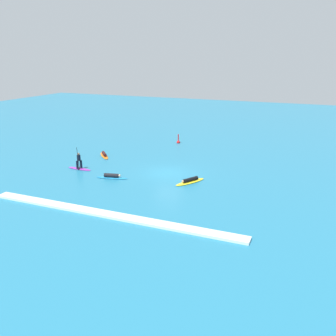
{
  "coord_description": "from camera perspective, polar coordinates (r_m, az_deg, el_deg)",
  "views": [
    {
      "loc": [
        13.17,
        -31.05,
        10.79
      ],
      "look_at": [
        0.0,
        0.0,
        0.5
      ],
      "focal_mm": 39.76,
      "sensor_mm": 36.0,
      "label": 1
    }
  ],
  "objects": [
    {
      "name": "ground_plane",
      "position": [
        35.41,
        0.0,
        -0.77
      ],
      "size": [
        120.0,
        120.0,
        0.0
      ],
      "primitive_type": "plane",
      "color": "teal",
      "rests_on": "ground"
    },
    {
      "name": "surfer_on_purple_board",
      "position": [
        37.52,
        -13.46,
        0.56
      ],
      "size": [
        2.69,
        0.81,
        2.32
      ],
      "rotation": [
        0.0,
        0.0,
        6.23
      ],
      "color": "purple",
      "rests_on": "ground_plane"
    },
    {
      "name": "surfer_on_yellow_board",
      "position": [
        32.84,
        3.4,
        -1.99
      ],
      "size": [
        2.19,
        3.18,
        0.43
      ],
      "rotation": [
        0.0,
        0.0,
        4.22
      ],
      "color": "yellow",
      "rests_on": "ground_plane"
    },
    {
      "name": "surfer_on_orange_board",
      "position": [
        41.9,
        -9.76,
        2.01
      ],
      "size": [
        2.59,
        2.77,
        0.44
      ],
      "rotation": [
        0.0,
        0.0,
        2.31
      ],
      "color": "orange",
      "rests_on": "ground_plane"
    },
    {
      "name": "surfer_on_blue_board",
      "position": [
        34.27,
        -8.61,
        -1.3
      ],
      "size": [
        3.01,
        1.25,
        0.45
      ],
      "rotation": [
        0.0,
        0.0,
        0.23
      ],
      "color": "#1E8CD1",
      "rests_on": "ground_plane"
    },
    {
      "name": "marker_buoy",
      "position": [
        47.47,
        1.59,
        4.07
      ],
      "size": [
        0.44,
        0.44,
        1.27
      ],
      "color": "red",
      "rests_on": "ground_plane"
    },
    {
      "name": "wave_crest",
      "position": [
        26.51,
        -9.13,
        -7.07
      ],
      "size": [
        19.8,
        0.9,
        0.18
      ],
      "primitive_type": "cube",
      "color": "silver",
      "rests_on": "ground_plane"
    }
  ]
}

